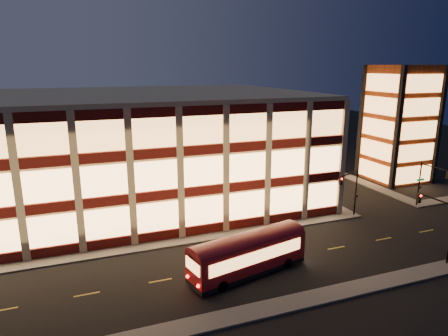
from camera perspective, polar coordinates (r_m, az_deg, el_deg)
name	(u,v)px	position (r m, az deg, el deg)	size (l,w,h in m)	color
ground	(168,248)	(41.53, -8.06, -11.25)	(200.00, 200.00, 0.00)	black
sidewalk_office_south	(136,248)	(41.94, -12.44, -11.08)	(54.00, 2.00, 0.15)	#514F4C
sidewalk_office_east	(285,181)	(64.36, 8.77, -1.82)	(2.00, 30.00, 0.15)	#514F4C
sidewalk_tower_west	(343,174)	(70.28, 16.62, -0.88)	(2.00, 30.00, 0.15)	#514F4C
sidewalk_near	(208,322)	(30.62, -2.25, -21.18)	(100.00, 2.00, 0.15)	#514F4C
office_building	(115,148)	(54.84, -15.25, 2.72)	(50.45, 30.45, 14.50)	tan
stair_tower	(399,124)	(68.69, 23.69, 5.77)	(8.60, 8.60, 18.00)	#8C3814
traffic_signal_far	(351,186)	(49.49, 17.65, -2.45)	(3.79, 1.87, 6.00)	black
traffic_signal_right	(429,179)	(56.48, 27.25, -1.35)	(1.20, 4.37, 6.00)	black
traffic_signal_near	(439,217)	(42.69, 28.38, -6.20)	(0.32, 4.45, 6.00)	black
trolley_bus	(248,252)	(35.77, 3.45, -11.86)	(11.37, 5.12, 3.74)	maroon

